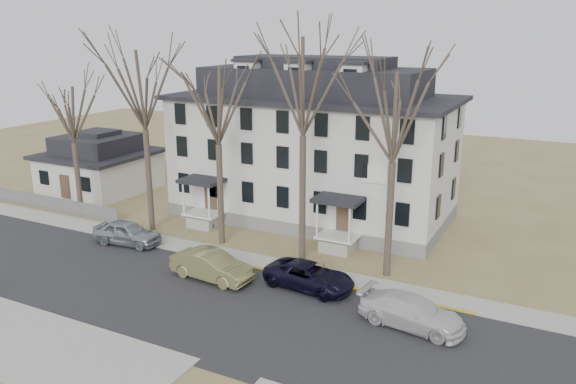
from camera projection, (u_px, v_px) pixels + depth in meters
The scene contains 17 objects.
ground at pixel (197, 324), 27.36m from camera, with size 120.00×120.00×0.00m, color olive.
main_road at pixel (220, 307), 29.07m from camera, with size 120.00×10.00×0.04m, color #27272A.
far_sidewalk at pixel (274, 266), 34.22m from camera, with size 120.00×2.00×0.08m, color #A09F97.
yellow_curb at pixel (346, 288), 31.26m from camera, with size 14.00×0.25×0.06m, color gold.
boarding_house at pixel (313, 147), 42.14m from camera, with size 20.80×12.36×12.05m.
small_house at pixel (100, 166), 50.04m from camera, with size 8.70×8.70×5.00m.
fence at pixel (51, 211), 44.65m from camera, with size 14.00×0.06×1.20m, color gray.
tree_far_left at pixel (142, 84), 37.71m from camera, with size 8.40×8.40×13.72m.
tree_mid_left at pixel (217, 100), 35.30m from camera, with size 7.80×7.80×12.74m.
tree_center at pixel (303, 80), 32.28m from camera, with size 9.00×9.00×14.70m.
tree_mid_right at pixel (395, 111), 30.29m from camera, with size 7.80×7.80×12.74m.
tree_bungalow at pixel (71, 111), 41.37m from camera, with size 6.60×6.60×10.78m.
car_silver at pixel (127, 233), 37.43m from camera, with size 1.87×4.66×1.59m, color #8C96A2.
car_tan at pixel (212, 266), 32.10m from camera, with size 1.73×4.97×1.64m, color olive.
car_navy at pixel (309, 277), 30.99m from camera, with size 2.36×5.11×1.42m, color black.
car_white at pixel (412, 312), 26.95m from camera, with size 2.10×5.17×1.50m, color silver.
bicycle_left at pixel (206, 223), 40.69m from camera, with size 0.53×1.52×0.80m, color black.
Camera 1 is at (15.09, -19.85, 13.72)m, focal length 35.00 mm.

